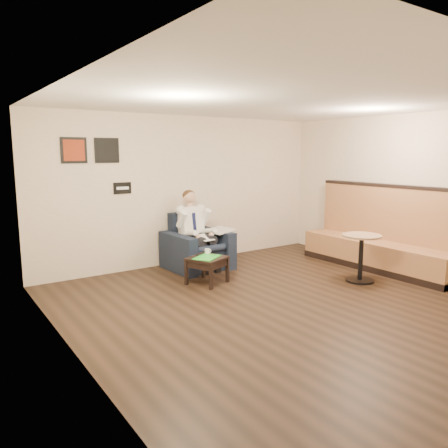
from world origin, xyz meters
TOP-DOWN VIEW (x-y plane):
  - ground at (0.00, 0.00)m, footprint 6.00×6.00m
  - wall_back at (0.00, 3.00)m, footprint 6.00×0.02m
  - wall_left at (-3.00, 0.00)m, footprint 0.02×6.00m
  - wall_right at (3.00, 0.00)m, footprint 0.02×6.00m
  - ceiling at (0.00, 0.00)m, footprint 6.00×6.00m
  - seating_sign at (-1.30, 2.98)m, footprint 0.32×0.02m
  - art_print_left at (-2.10, 2.98)m, footprint 0.42×0.03m
  - art_print_right at (-1.55, 2.98)m, footprint 0.42×0.03m
  - armchair at (-0.12, 2.42)m, footprint 1.08×1.08m
  - seated_man at (-0.11, 2.29)m, footprint 0.70×1.01m
  - lap_papers at (-0.11, 2.19)m, footprint 0.26×0.35m
  - newspaper at (0.30, 2.34)m, footprint 0.49×0.58m
  - side_table at (-0.48, 1.52)m, footprint 0.71×0.71m
  - green_folder at (-0.50, 1.49)m, footprint 0.54×0.50m
  - coffee_mug at (-0.37, 1.70)m, footprint 0.11×0.11m
  - smartphone at (-0.50, 1.69)m, footprint 0.15×0.10m
  - banquette at (2.59, 0.55)m, footprint 0.71×2.96m
  - cafe_table at (1.67, 0.18)m, footprint 0.79×0.79m

SIDE VIEW (x-z plane):
  - ground at x=0.00m, z-range 0.00..0.00m
  - side_table at x=-0.48m, z-range 0.00..0.44m
  - cafe_table at x=1.67m, z-range 0.00..0.79m
  - smartphone at x=-0.50m, z-range 0.44..0.45m
  - green_folder at x=-0.50m, z-range 0.44..0.45m
  - coffee_mug at x=-0.37m, z-range 0.44..0.53m
  - armchair at x=-0.12m, z-range 0.00..1.00m
  - lap_papers at x=-0.11m, z-range 0.61..0.62m
  - newspaper at x=0.30m, z-range 0.67..0.69m
  - seated_man at x=-0.11m, z-range 0.00..1.37m
  - banquette at x=2.59m, z-range 0.00..1.51m
  - wall_back at x=0.00m, z-range 0.00..2.80m
  - wall_left at x=-3.00m, z-range 0.00..2.80m
  - wall_right at x=3.00m, z-range 0.00..2.80m
  - seating_sign at x=-1.30m, z-range 1.40..1.60m
  - art_print_left at x=-2.10m, z-range 1.94..2.36m
  - art_print_right at x=-1.55m, z-range 1.94..2.36m
  - ceiling at x=0.00m, z-range 2.79..2.81m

